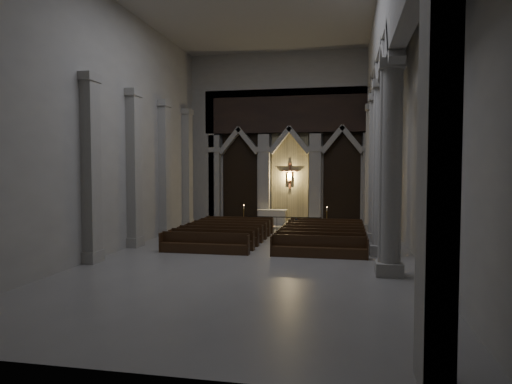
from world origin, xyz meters
TOP-DOWN VIEW (x-y plane):
  - room at (0.00, 0.00)m, footprint 24.00×24.10m
  - sanctuary_wall at (0.00, 11.54)m, footprint 14.00×0.77m
  - right_arcade at (5.50, 1.33)m, footprint 1.00×24.00m
  - left_pilasters at (-6.75, 3.50)m, footprint 0.60×13.00m
  - sanctuary_step at (0.00, 10.60)m, footprint 8.50×2.60m
  - altar at (-1.11, 10.97)m, footprint 2.00×0.80m
  - altar_rail at (-0.00, 8.80)m, footprint 4.77×0.09m
  - candle_stand_left at (-2.89, 9.82)m, footprint 0.26×0.26m
  - candle_stand_right at (2.70, 9.38)m, footprint 0.26×0.26m
  - pews at (0.00, 4.00)m, footprint 9.77×7.60m
  - worshipper at (1.00, 6.79)m, footprint 0.40×0.27m

SIDE VIEW (x-z plane):
  - sanctuary_step at x=0.00m, z-range 0.00..0.15m
  - pews at x=0.00m, z-range -0.17..0.81m
  - candle_stand_right at x=2.70m, z-range -0.35..1.20m
  - candle_stand_left at x=-2.89m, z-range -0.35..1.20m
  - worshipper at x=1.00m, z-range 0.00..1.06m
  - altar_rail at x=0.00m, z-range 0.15..1.09m
  - altar at x=-1.11m, z-range 0.15..1.17m
  - left_pilasters at x=-6.75m, z-range -0.10..7.92m
  - sanctuary_wall at x=0.00m, z-range 0.62..12.62m
  - room at x=0.00m, z-range 1.60..13.60m
  - right_arcade at x=5.50m, z-range 1.83..13.83m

